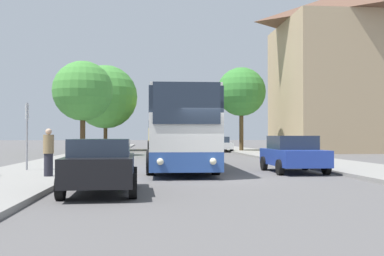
{
  "coord_description": "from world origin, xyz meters",
  "views": [
    {
      "loc": [
        -2.28,
        -16.02,
        1.53
      ],
      "look_at": [
        0.06,
        9.78,
        2.0
      ],
      "focal_mm": 42.0,
      "sensor_mm": 36.0,
      "label": 1
    }
  ],
  "objects": [
    {
      "name": "sidewalk_left",
      "position": [
        -7.0,
        0.0,
        0.07
      ],
      "size": [
        4.0,
        120.0,
        0.15
      ],
      "primitive_type": "cube",
      "color": "gray",
      "rests_on": "ground_plane"
    },
    {
      "name": "ground_plane",
      "position": [
        0.0,
        0.0,
        0.0
      ],
      "size": [
        300.0,
        300.0,
        0.0
      ],
      "primitive_type": "plane",
      "color": "#565454",
      "rests_on": "ground"
    },
    {
      "name": "tree_right_near",
      "position": [
        6.35,
        26.49,
        5.78
      ],
      "size": [
        4.69,
        4.69,
        7.99
      ],
      "color": "#513D23",
      "rests_on": "sidewalk_right"
    },
    {
      "name": "bus_middle",
      "position": [
        -1.0,
        19.18,
        1.89
      ],
      "size": [
        2.97,
        10.54,
        3.54
      ],
      "rotation": [
        0.0,
        0.0,
        0.01
      ],
      "color": "#238942",
      "rests_on": "ground_plane"
    },
    {
      "name": "building_right_background",
      "position": [
        17.51,
        26.5,
        8.03
      ],
      "size": [
        14.07,
        11.53,
        16.06
      ],
      "color": "tan",
      "rests_on": "ground_plane"
    },
    {
      "name": "pedestrian_waiting_far",
      "position": [
        -5.81,
        -0.2,
        0.97
      ],
      "size": [
        0.36,
        0.36,
        1.64
      ],
      "rotation": [
        0.0,
        0.0,
        5.49
      ],
      "color": "#23232D",
      "rests_on": "sidewalk_left"
    },
    {
      "name": "parked_car_right_far",
      "position": [
        4.19,
        26.75,
        0.76
      ],
      "size": [
        2.23,
        4.59,
        1.47
      ],
      "rotation": [
        0.0,
        0.0,
        3.19
      ],
      "color": "silver",
      "rests_on": "ground_plane"
    },
    {
      "name": "tree_left_near",
      "position": [
        -7.08,
        31.67,
        5.64
      ],
      "size": [
        6.65,
        6.65,
        8.82
      ],
      "color": "#47331E",
      "rests_on": "sidewalk_left"
    },
    {
      "name": "bus_stop_sign",
      "position": [
        -7.32,
        2.74,
        1.84
      ],
      "size": [
        0.08,
        0.45,
        2.73
      ],
      "color": "gray",
      "rests_on": "sidewalk_left"
    },
    {
      "name": "tree_left_far",
      "position": [
        -7.58,
        19.34,
        5.02
      ],
      "size": [
        4.65,
        4.65,
        7.21
      ],
      "color": "#47331E",
      "rests_on": "sidewalk_left"
    },
    {
      "name": "bus_rear",
      "position": [
        -1.21,
        32.93,
        1.89
      ],
      "size": [
        3.02,
        10.8,
        3.54
      ],
      "rotation": [
        0.0,
        0.0,
        0.03
      ],
      "color": "#2D2D2D",
      "rests_on": "ground_plane"
    },
    {
      "name": "bus_front",
      "position": [
        -0.97,
        5.11,
        1.82
      ],
      "size": [
        3.03,
        11.83,
        3.41
      ],
      "rotation": [
        0.0,
        0.0,
        -0.02
      ],
      "color": "#2D519E",
      "rests_on": "ground_plane"
    },
    {
      "name": "parked_car_right_near",
      "position": [
        3.66,
        2.42,
        0.79
      ],
      "size": [
        2.07,
        4.02,
        1.54
      ],
      "rotation": [
        0.0,
        0.0,
        3.14
      ],
      "color": "#233D9E",
      "rests_on": "ground_plane"
    },
    {
      "name": "parked_car_left_curb",
      "position": [
        -3.62,
        -3.82,
        0.77
      ],
      "size": [
        2.01,
        4.02,
        1.45
      ],
      "rotation": [
        0.0,
        0.0,
        0.03
      ],
      "color": "black",
      "rests_on": "ground_plane"
    }
  ]
}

